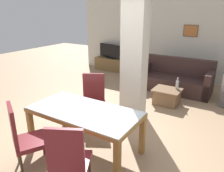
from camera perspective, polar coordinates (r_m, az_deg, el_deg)
The scene contains 12 objects.
ground_plane at distance 3.86m, azimuth -6.84°, elevation -15.94°, with size 18.00×18.00×0.00m, color #A1805F.
back_wall at distance 7.54m, azimuth 16.38°, elevation 11.96°, with size 7.20×0.09×2.70m.
divider_pillar at distance 4.47m, azimuth 5.87°, elevation 8.03°, with size 0.48×0.34×2.70m.
dining_table at distance 3.55m, azimuth -7.21°, elevation -8.25°, with size 1.79×0.89×0.72m.
dining_chair_near_left at distance 3.39m, azimuth -22.01°, elevation -12.00°, with size 0.62×0.62×1.02m.
dining_chair_near_right at distance 2.79m, azimuth -11.20°, elevation -18.22°, with size 0.62×0.62×1.02m.
dining_chair_far_left at distance 4.42m, azimuth -4.94°, elevation -3.17°, with size 0.62×0.62×1.02m.
sofa at distance 6.52m, azimuth 16.21°, elevation 1.48°, with size 1.97×0.88×0.91m.
coffee_table at distance 5.55m, azimuth 14.09°, elevation -2.64°, with size 0.65×0.56×0.38m.
bottle at distance 5.55m, azimuth 16.66°, elevation 0.37°, with size 0.08×0.08×0.28m.
tv_stand at distance 8.43m, azimuth -0.36°, elevation 5.73°, with size 1.23×0.40×0.48m.
tv_screen at distance 8.32m, azimuth -0.36°, elevation 9.02°, with size 1.11×0.30×0.52m.
Camera 1 is at (2.02, -2.42, 2.22)m, focal length 35.00 mm.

